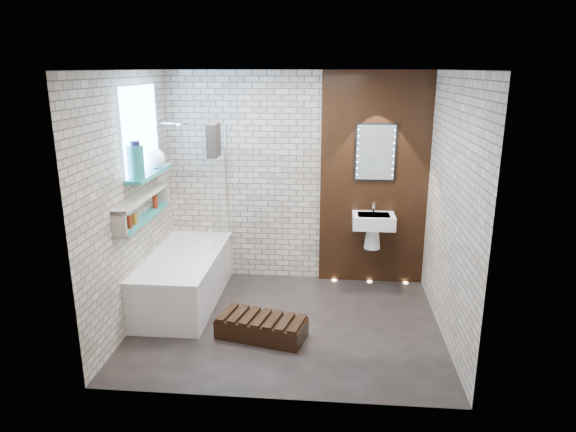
# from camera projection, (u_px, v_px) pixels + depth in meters

# --- Properties ---
(ground) EXTENTS (3.20, 3.20, 0.00)m
(ground) POSITION_uv_depth(u_px,v_px,m) (287.00, 324.00, 5.48)
(ground) COLOR black
(ground) RESTS_ON ground
(room_shell) EXTENTS (3.24, 3.20, 2.60)m
(room_shell) POSITION_uv_depth(u_px,v_px,m) (287.00, 206.00, 5.12)
(room_shell) COLOR gray
(room_shell) RESTS_ON ground
(walnut_panel) EXTENTS (1.30, 0.06, 2.60)m
(walnut_panel) POSITION_uv_depth(u_px,v_px,m) (374.00, 181.00, 6.25)
(walnut_panel) COLOR black
(walnut_panel) RESTS_ON ground
(clerestory_window) EXTENTS (0.18, 1.00, 0.94)m
(clerestory_window) POSITION_uv_depth(u_px,v_px,m) (141.00, 139.00, 5.42)
(clerestory_window) COLOR #7FADE0
(clerestory_window) RESTS_ON room_shell
(display_niche) EXTENTS (0.14, 1.30, 0.26)m
(display_niche) POSITION_uv_depth(u_px,v_px,m) (143.00, 208.00, 5.42)
(display_niche) COLOR teal
(display_niche) RESTS_ON room_shell
(bathtub) EXTENTS (0.79, 1.74, 0.70)m
(bathtub) POSITION_uv_depth(u_px,v_px,m) (185.00, 278.00, 5.93)
(bathtub) COLOR white
(bathtub) RESTS_ON ground
(bath_screen) EXTENTS (0.01, 0.78, 1.40)m
(bath_screen) POSITION_uv_depth(u_px,v_px,m) (220.00, 186.00, 6.05)
(bath_screen) COLOR white
(bath_screen) RESTS_ON bathtub
(towel) EXTENTS (0.11, 0.28, 0.36)m
(towel) POSITION_uv_depth(u_px,v_px,m) (213.00, 140.00, 5.67)
(towel) COLOR black
(towel) RESTS_ON bath_screen
(shower_head) EXTENTS (0.18, 0.18, 0.02)m
(shower_head) POSITION_uv_depth(u_px,v_px,m) (182.00, 124.00, 5.95)
(shower_head) COLOR silver
(shower_head) RESTS_ON room_shell
(washbasin) EXTENTS (0.50, 0.36, 0.58)m
(washbasin) POSITION_uv_depth(u_px,v_px,m) (373.00, 226.00, 6.21)
(washbasin) COLOR white
(washbasin) RESTS_ON walnut_panel
(led_mirror) EXTENTS (0.50, 0.02, 0.70)m
(led_mirror) POSITION_uv_depth(u_px,v_px,m) (376.00, 153.00, 6.12)
(led_mirror) COLOR black
(led_mirror) RESTS_ON walnut_panel
(walnut_step) EXTENTS (0.94, 0.58, 0.20)m
(walnut_step) POSITION_uv_depth(u_px,v_px,m) (262.00, 328.00, 5.19)
(walnut_step) COLOR black
(walnut_step) RESTS_ON ground
(niche_bottles) EXTENTS (0.06, 0.81, 0.15)m
(niche_bottles) POSITION_uv_depth(u_px,v_px,m) (143.00, 212.00, 5.41)
(niche_bottles) COLOR maroon
(niche_bottles) RESTS_ON display_niche
(sill_vases) EXTENTS (0.22, 0.73, 0.38)m
(sill_vases) POSITION_uv_depth(u_px,v_px,m) (146.00, 160.00, 5.37)
(sill_vases) COLOR teal
(sill_vases) RESTS_ON clerestory_window
(floor_uplights) EXTENTS (0.96, 0.06, 0.01)m
(floor_uplights) POSITION_uv_depth(u_px,v_px,m) (370.00, 281.00, 6.55)
(floor_uplights) COLOR #FFD899
(floor_uplights) RESTS_ON ground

